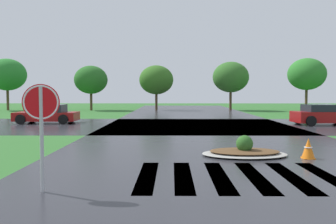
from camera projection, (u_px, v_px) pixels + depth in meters
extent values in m
cube|color=#2B2B30|center=(214.00, 146.00, 13.64)|extent=(11.57, 80.00, 0.01)
cube|color=#2B2B30|center=(198.00, 125.00, 22.14)|extent=(90.00, 10.41, 0.01)
cube|color=white|center=(147.00, 176.00, 8.84)|extent=(0.45, 3.37, 0.01)
cube|color=white|center=(183.00, 176.00, 8.83)|extent=(0.45, 3.37, 0.01)
cube|color=white|center=(219.00, 176.00, 8.82)|extent=(0.45, 3.37, 0.01)
cube|color=white|center=(255.00, 176.00, 8.81)|extent=(0.45, 3.37, 0.01)
cube|color=white|center=(291.00, 176.00, 8.80)|extent=(0.45, 3.37, 0.01)
cube|color=white|center=(327.00, 177.00, 8.79)|extent=(0.45, 3.37, 0.01)
cylinder|color=#B2B5BA|center=(42.00, 140.00, 7.38)|extent=(0.08, 0.08, 2.23)
cylinder|color=red|center=(41.00, 102.00, 7.33)|extent=(0.75, 0.16, 0.76)
torus|color=white|center=(41.00, 102.00, 7.33)|extent=(0.72, 0.17, 0.73)
ellipsoid|color=#9E9B93|center=(244.00, 154.00, 11.69)|extent=(2.82, 1.78, 0.12)
ellipsoid|color=brown|center=(244.00, 151.00, 11.68)|extent=(2.31, 1.46, 0.10)
sphere|color=#2D6023|center=(245.00, 144.00, 11.67)|extent=(0.56, 0.56, 0.56)
cube|color=maroon|center=(324.00, 117.00, 22.55)|extent=(4.04, 2.03, 0.69)
cube|color=#1E232B|center=(319.00, 108.00, 22.49)|extent=(1.90, 1.65, 0.45)
cylinder|color=black|center=(298.00, 119.00, 23.34)|extent=(0.66, 0.27, 0.64)
cylinder|color=black|center=(311.00, 121.00, 21.57)|extent=(0.66, 0.27, 0.64)
cube|color=maroon|center=(47.00, 116.00, 23.78)|extent=(4.11, 1.95, 0.58)
cube|color=#1E232B|center=(51.00, 108.00, 23.75)|extent=(1.82, 1.67, 0.50)
cylinder|color=black|center=(21.00, 119.00, 22.80)|extent=(0.64, 0.23, 0.64)
cylinder|color=black|center=(32.00, 117.00, 24.73)|extent=(0.64, 0.23, 0.64)
cylinder|color=black|center=(63.00, 119.00, 22.84)|extent=(0.64, 0.23, 0.64)
cylinder|color=black|center=(71.00, 117.00, 24.76)|extent=(0.64, 0.23, 0.64)
cone|color=orange|center=(308.00, 148.00, 11.16)|extent=(0.42, 0.42, 0.66)
torus|color=white|center=(308.00, 147.00, 11.16)|extent=(0.26, 0.26, 0.04)
cube|color=orange|center=(308.00, 158.00, 11.18)|extent=(0.36, 0.36, 0.03)
cylinder|color=#4C3823|center=(8.00, 99.00, 39.81)|extent=(0.28, 0.28, 2.56)
ellipsoid|color=#27782A|center=(7.00, 75.00, 39.65)|extent=(4.22, 4.22, 3.59)
cylinder|color=#4C3823|center=(91.00, 101.00, 39.88)|extent=(0.28, 0.28, 2.15)
ellipsoid|color=#266322|center=(91.00, 80.00, 39.74)|extent=(3.74, 3.74, 3.18)
cylinder|color=#4C3823|center=(156.00, 101.00, 40.42)|extent=(0.28, 0.28, 2.10)
ellipsoid|color=#346721|center=(156.00, 80.00, 40.28)|extent=(3.90, 3.90, 3.32)
cylinder|color=#4C3823|center=(230.00, 100.00, 39.72)|extent=(0.28, 0.28, 2.34)
ellipsoid|color=#326726|center=(231.00, 77.00, 39.57)|extent=(4.05, 4.05, 3.44)
cylinder|color=#4C3823|center=(306.00, 99.00, 38.41)|extent=(0.28, 0.28, 2.60)
ellipsoid|color=#2D792A|center=(307.00, 74.00, 38.25)|extent=(4.07, 4.07, 3.46)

